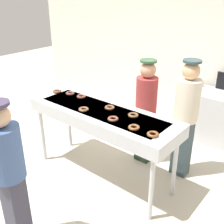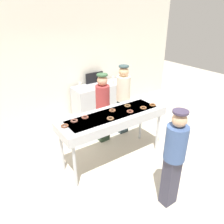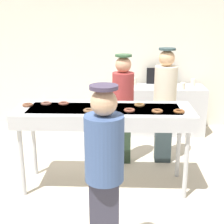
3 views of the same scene
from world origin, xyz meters
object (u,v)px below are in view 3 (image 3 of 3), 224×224
Objects in this scene: fryer_conveyor at (104,116)px; paper_cup_4 at (127,85)px; chocolate_donut_2 at (109,105)px; chocolate_donut_6 at (139,105)px; chocolate_donut_5 at (179,111)px; menu_display at (161,76)px; chocolate_donut_4 at (89,110)px; customer_waiting at (104,173)px; paper_cup_0 at (183,86)px; paper_cup_1 at (169,82)px; paper_cup_2 at (193,82)px; worker_assistant at (165,100)px; chocolate_donut_1 at (46,103)px; chocolate_donut_0 at (64,103)px; worker_baker at (123,104)px; chocolate_donut_7 at (157,111)px; chocolate_donut_3 at (129,110)px; chocolate_donut_8 at (28,105)px; prep_counter at (161,109)px; paper_cup_3 at (134,81)px.

paper_cup_4 is (0.30, 1.91, -0.02)m from fryer_conveyor.
chocolate_donut_2 is 1.00× the size of chocolate_donut_6.
menu_display is at bearing 88.45° from chocolate_donut_5.
chocolate_donut_4 is at bearing -130.87° from chocolate_donut_2.
paper_cup_0 is (1.19, 3.28, 0.02)m from customer_waiting.
paper_cup_1 is (1.09, 2.16, -0.02)m from fryer_conveyor.
worker_assistant is at bearing -116.29° from paper_cup_2.
paper_cup_1 is at bearing 63.21° from fryer_conveyor.
chocolate_donut_1 reaches higher than paper_cup_4.
chocolate_donut_0 is 1.07× the size of paper_cup_4.
fryer_conveyor is 17.35× the size of paper_cup_1.
worker_baker reaches higher than chocolate_donut_2.
chocolate_donut_0 is 2.59m from paper_cup_1.
chocolate_donut_7 is at bearing 179.92° from chocolate_donut_5.
paper_cup_2 is (2.28, 2.05, -0.13)m from chocolate_donut_1.
chocolate_donut_2 is at bearing 89.44° from customer_waiting.
chocolate_donut_3 is 1.00× the size of chocolate_donut_8.
chocolate_donut_3 is at bearing 176.60° from chocolate_donut_7.
chocolate_donut_2 is 0.34m from chocolate_donut_3.
chocolate_donut_5 is 1.52m from customer_waiting.
chocolate_donut_5 is (0.89, -0.15, 0.11)m from fryer_conveyor.
chocolate_donut_6 is at bearing -1.17° from chocolate_donut_1.
chocolate_donut_2 is 1.00× the size of chocolate_donut_7.
chocolate_donut_4 is 2.90m from paper_cup_2.
chocolate_donut_7 is at bearing -111.07° from paper_cup_2.
customer_waiting is (0.03, -1.54, -0.15)m from chocolate_donut_2.
chocolate_donut_5 is 0.08× the size of worker_assistant.
chocolate_donut_1 is 0.23m from chocolate_donut_8.
chocolate_donut_3 is at bearing 81.05° from worker_baker.
paper_cup_0 is (1.45, 2.00, -0.13)m from chocolate_donut_4.
worker_baker reaches higher than paper_cup_4.
chocolate_donut_3 is 0.24× the size of menu_display.
chocolate_donut_5 and chocolate_donut_8 have the same top height.
menu_display is at bearing 76.77° from chocolate_donut_6.
chocolate_donut_7 is (0.58, -0.25, 0.00)m from chocolate_donut_2.
worker_assistant is at bearing 58.91° from chocolate_donut_6.
chocolate_donut_6 is at bearing -104.91° from prep_counter.
chocolate_donut_3 is 0.58m from chocolate_donut_5.
menu_display is (0.87, 3.75, 0.11)m from customer_waiting.
paper_cup_2 is at bearing 68.93° from chocolate_donut_7.
chocolate_donut_2 is at bearing 2.42° from chocolate_donut_8.
chocolate_donut_6 is at bearing 46.78° from worker_assistant.
menu_display reaches higher than chocolate_donut_8.
chocolate_donut_2 is 0.63m from chocolate_donut_7.
menu_display is at bearing 82.59° from chocolate_donut_7.
chocolate_donut_6 is 1.00× the size of chocolate_donut_8.
chocolate_donut_0 and chocolate_donut_1 have the same top height.
paper_cup_3 is at bearing 79.80° from chocolate_donut_2.
paper_cup_1 is 0.44m from paper_cup_2.
chocolate_donut_1 is at bearing -119.51° from paper_cup_3.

